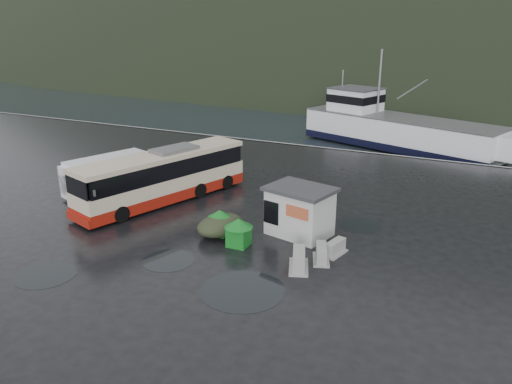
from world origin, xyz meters
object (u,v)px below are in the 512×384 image
at_px(waste_bin_left, 220,234).
at_px(jersey_barrier_b, 335,254).
at_px(dome_tent, 221,235).
at_px(white_van, 110,193).
at_px(waste_bin_right, 239,245).
at_px(coach_bus, 165,201).
at_px(ticket_kiosk, 299,234).
at_px(jersey_barrier_c, 321,261).
at_px(fishing_trawler, 399,135).
at_px(jersey_barrier_a, 299,268).

height_order(waste_bin_left, jersey_barrier_b, waste_bin_left).
bearing_deg(waste_bin_left, dome_tent, -43.66).
height_order(white_van, waste_bin_right, white_van).
distance_m(coach_bus, ticket_kiosk, 9.76).
distance_m(ticket_kiosk, jersey_barrier_b, 2.92).
xyz_separation_m(dome_tent, jersey_barrier_c, (5.88, -0.60, 0.00)).
bearing_deg(waste_bin_left, ticket_kiosk, 25.43).
xyz_separation_m(white_van, waste_bin_right, (11.67, -3.63, 0.00)).
xyz_separation_m(jersey_barrier_c, fishing_trawler, (-2.04, 30.58, 0.00)).
distance_m(waste_bin_left, jersey_barrier_a, 5.59).
bearing_deg(ticket_kiosk, jersey_barrier_c, -36.82).
height_order(waste_bin_left, jersey_barrier_c, waste_bin_left).
xyz_separation_m(waste_bin_left, dome_tent, (0.08, -0.08, 0.00)).
distance_m(white_van, waste_bin_left, 10.45).
xyz_separation_m(waste_bin_left, jersey_barrier_b, (6.34, 0.30, 0.00)).
relative_size(waste_bin_right, jersey_barrier_a, 0.84).
bearing_deg(jersey_barrier_a, fishing_trawler, 92.43).
bearing_deg(ticket_kiosk, white_van, -170.58).
bearing_deg(waste_bin_left, fishing_trawler, 82.53).
bearing_deg(jersey_barrier_a, dome_tent, 160.90).
bearing_deg(waste_bin_right, jersey_barrier_a, -15.37).
relative_size(ticket_kiosk, jersey_barrier_a, 1.93).
bearing_deg(white_van, fishing_trawler, 81.31).
bearing_deg(fishing_trawler, ticket_kiosk, -70.42).
height_order(ticket_kiosk, jersey_barrier_c, ticket_kiosk).
bearing_deg(jersey_barrier_b, waste_bin_left, -177.30).
distance_m(waste_bin_right, dome_tent, 1.71).
relative_size(coach_bus, dome_tent, 4.26).
bearing_deg(coach_bus, ticket_kiosk, 10.21).
height_order(white_van, ticket_kiosk, ticket_kiosk).
distance_m(ticket_kiosk, jersey_barrier_c, 3.27).
relative_size(waste_bin_left, ticket_kiosk, 0.41).
bearing_deg(waste_bin_right, jersey_barrier_b, 13.75).
relative_size(coach_bus, jersey_barrier_b, 8.32).
distance_m(waste_bin_left, jersey_barrier_c, 5.99).
distance_m(coach_bus, waste_bin_left, 6.58).
xyz_separation_m(white_van, dome_tent, (10.15, -2.84, 0.00)).
xyz_separation_m(dome_tent, ticket_kiosk, (3.78, 1.91, 0.00)).
bearing_deg(jersey_barrier_c, white_van, 167.89).
bearing_deg(ticket_kiosk, jersey_barrier_a, -55.89).
distance_m(white_van, waste_bin_right, 12.22).
bearing_deg(fishing_trawler, waste_bin_left, -77.76).
relative_size(coach_bus, jersey_barrier_c, 7.76).
height_order(waste_bin_left, dome_tent, waste_bin_left).
height_order(dome_tent, jersey_barrier_b, dome_tent).
distance_m(coach_bus, waste_bin_right, 8.39).
xyz_separation_m(jersey_barrier_a, jersey_barrier_b, (1.07, 2.17, 0.00)).
height_order(jersey_barrier_a, jersey_barrier_c, jersey_barrier_a).
bearing_deg(dome_tent, ticket_kiosk, 26.81).
bearing_deg(ticket_kiosk, dome_tent, -139.94).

